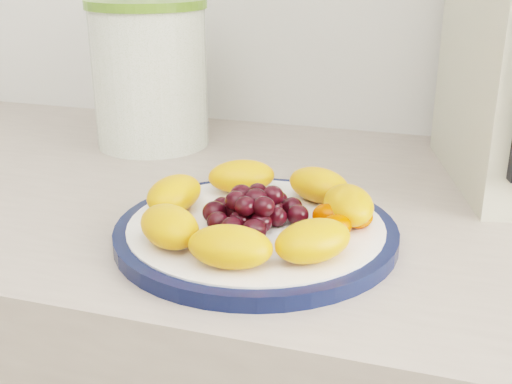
% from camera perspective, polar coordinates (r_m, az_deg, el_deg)
% --- Properties ---
extents(plate_rim, '(0.28, 0.28, 0.01)m').
position_cam_1_polar(plate_rim, '(0.63, 0.00, -3.61)').
color(plate_rim, '#0C1436').
rests_on(plate_rim, counter).
extents(plate_face, '(0.25, 0.25, 0.02)m').
position_cam_1_polar(plate_face, '(0.63, -0.00, -3.53)').
color(plate_face, white).
rests_on(plate_face, counter).
extents(canister, '(0.20, 0.20, 0.19)m').
position_cam_1_polar(canister, '(0.93, -9.38, 9.94)').
color(canister, '#4C6420').
rests_on(canister, counter).
extents(canister_lid, '(0.21, 0.21, 0.01)m').
position_cam_1_polar(canister_lid, '(0.92, -9.77, 16.19)').
color(canister_lid, '#567D2B').
rests_on(canister_lid, canister).
extents(fruit_plate, '(0.24, 0.23, 0.04)m').
position_cam_1_polar(fruit_plate, '(0.62, 0.34, -1.50)').
color(fruit_plate, orange).
rests_on(fruit_plate, plate_face).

